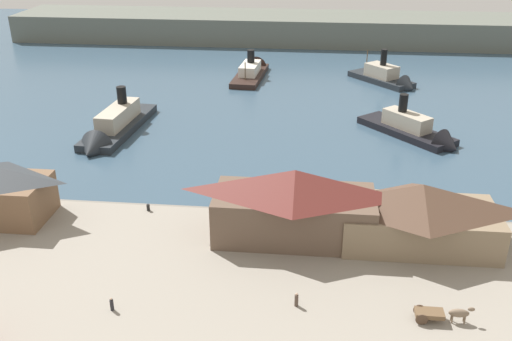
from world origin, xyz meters
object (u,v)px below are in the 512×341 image
ferry_near_quay (112,129)px  ferry_departing_north (388,78)px  ferry_shed_east_terminal (420,214)px  horse_cart (440,313)px  pedestrian_walking_west (296,300)px  ferry_moored_west (252,70)px  ferry_shed_customs_shed (294,204)px  ferry_moored_east (418,132)px  pedestrian_near_east_shed (112,304)px  mooring_post_west (148,208)px

ferry_near_quay → ferry_departing_north: (54.13, 39.79, -0.01)m
ferry_shed_east_terminal → horse_cart: bearing=-89.6°
pedestrian_walking_west → ferry_near_quay: 59.21m
ferry_shed_east_terminal → ferry_moored_west: 83.57m
pedestrian_walking_west → ferry_shed_east_terminal: bearing=44.1°
ferry_shed_customs_shed → ferry_departing_north: size_ratio=1.12×
pedestrian_walking_west → ferry_moored_east: bearing=68.8°
ferry_near_quay → ferry_departing_north: 67.18m
horse_cart → ferry_near_quay: size_ratio=0.22×
pedestrian_near_east_shed → ferry_moored_west: 94.73m
pedestrian_walking_west → ferry_moored_west: ferry_moored_west is taller
pedestrian_walking_west → ferry_near_quay: (-35.67, 47.26, -0.47)m
ferry_moored_west → ferry_shed_east_terminal: bearing=-69.9°
ferry_shed_east_terminal → horse_cart: ferry_shed_east_terminal is taller
ferry_shed_customs_shed → ferry_moored_west: bearing=99.9°
ferry_shed_customs_shed → horse_cart: size_ratio=3.48×
horse_cart → pedestrian_near_east_shed: (-32.78, -1.70, -0.24)m
ferry_moored_east → ferry_departing_north: ferry_departing_north is taller
ferry_shed_customs_shed → mooring_post_west: ferry_shed_customs_shed is taller
horse_cart → pedestrian_near_east_shed: size_ratio=3.78×
ferry_shed_east_terminal → ferry_moored_east: size_ratio=0.95×
pedestrian_near_east_shed → mooring_post_west: pedestrian_near_east_shed is taller
pedestrian_walking_west → pedestrian_near_east_shed: bearing=-172.0°
ferry_moored_west → ferry_departing_north: size_ratio=1.27×
pedestrian_near_east_shed → ferry_moored_east: 66.81m
ferry_moored_east → ferry_shed_customs_shed: bearing=-118.8°
ferry_moored_west → ferry_departing_north: (33.07, -4.99, 0.26)m
horse_cart → ferry_moored_east: 53.08m
ferry_moored_east → pedestrian_near_east_shed: bearing=-125.4°
horse_cart → ferry_departing_north: 88.05m
mooring_post_west → ferry_near_quay: bearing=117.3°
ferry_moored_east → ferry_near_quay: bearing=-175.3°
ferry_shed_east_terminal → ferry_moored_west: ferry_shed_east_terminal is taller
mooring_post_west → ferry_departing_north: (39.13, 68.84, -0.20)m
horse_cart → pedestrian_near_east_shed: bearing=-177.0°
pedestrian_walking_west → ferry_moored_east: (20.12, 51.84, -0.64)m
ferry_near_quay → ferry_moored_east: bearing=4.7°
ferry_near_quay → ferry_moored_east: (55.79, 4.59, -0.16)m
ferry_shed_east_terminal → pedestrian_walking_west: (-14.08, -13.66, -3.30)m
ferry_near_quay → ferry_shed_customs_shed: bearing=-44.1°
horse_cart → pedestrian_near_east_shed: horse_cart is taller
ferry_shed_east_terminal → ferry_departing_north: (4.38, 73.39, -3.78)m
horse_cart → ferry_near_quay: (-49.85, 48.15, -0.67)m
mooring_post_west → ferry_moored_west: (6.06, 73.84, -0.46)m
mooring_post_west → ferry_moored_east: 52.87m
horse_cart → ferry_moored_east: bearing=83.6°
ferry_shed_east_terminal → ferry_moored_east: bearing=81.0°
ferry_shed_customs_shed → ferry_near_quay: size_ratio=0.75×
pedestrian_walking_west → ferry_departing_north: ferry_departing_north is taller
ferry_shed_east_terminal → mooring_post_west: (-34.75, 4.55, -3.57)m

